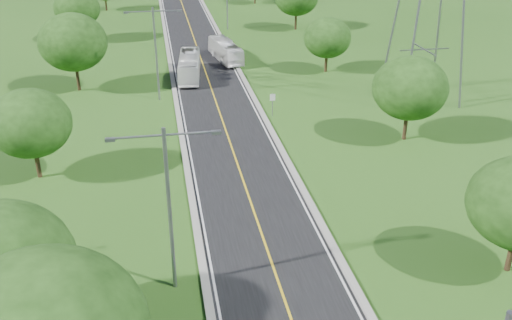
# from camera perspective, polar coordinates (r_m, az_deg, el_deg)

# --- Properties ---
(ground) EXTENTS (260.00, 260.00, 0.00)m
(ground) POSITION_cam_1_polar(r_m,az_deg,el_deg) (78.39, -5.48, 9.88)
(ground) COLOR #264E15
(ground) RESTS_ON ground
(road) EXTENTS (8.00, 150.00, 0.06)m
(road) POSITION_cam_1_polar(r_m,az_deg,el_deg) (84.16, -5.86, 10.98)
(road) COLOR black
(road) RESTS_ON ground
(curb_left) EXTENTS (0.50, 150.00, 0.22)m
(curb_left) POSITION_cam_1_polar(r_m,az_deg,el_deg) (83.94, -8.80, 10.83)
(curb_left) COLOR gray
(curb_left) RESTS_ON ground
(curb_right) EXTENTS (0.50, 150.00, 0.22)m
(curb_right) POSITION_cam_1_polar(r_m,az_deg,el_deg) (84.56, -2.94, 11.20)
(curb_right) COLOR gray
(curb_right) RESTS_ON ground
(speed_limit_sign) EXTENTS (0.55, 0.09, 2.40)m
(speed_limit_sign) POSITION_cam_1_polar(r_m,az_deg,el_deg) (57.81, 1.66, 5.91)
(speed_limit_sign) COLOR slate
(speed_limit_sign) RESTS_ON ground
(streetlight_near_left) EXTENTS (5.90, 0.25, 10.00)m
(streetlight_near_left) POSITION_cam_1_polar(r_m,az_deg,el_deg) (31.16, -8.74, -3.71)
(streetlight_near_left) COLOR slate
(streetlight_near_left) RESTS_ON ground
(streetlight_mid_left) EXTENTS (5.90, 0.25, 10.00)m
(streetlight_mid_left) POSITION_cam_1_polar(r_m,az_deg,el_deg) (62.13, -10.01, 11.13)
(streetlight_mid_left) COLOR slate
(streetlight_mid_left) RESTS_ON ground
(tree_lb) EXTENTS (6.30, 6.30, 7.33)m
(tree_lb) POSITION_cam_1_polar(r_m,az_deg,el_deg) (47.31, -21.64, 3.43)
(tree_lb) COLOR black
(tree_lb) RESTS_ON ground
(tree_lc) EXTENTS (7.56, 7.56, 8.79)m
(tree_lc) POSITION_cam_1_polar(r_m,az_deg,el_deg) (67.66, -17.85, 11.15)
(tree_lc) COLOR black
(tree_lc) RESTS_ON ground
(tree_ld) EXTENTS (6.72, 6.72, 7.82)m
(tree_ld) POSITION_cam_1_polar(r_m,az_deg,el_deg) (91.35, -17.48, 14.30)
(tree_ld) COLOR black
(tree_ld) RESTS_ON ground
(tree_rb) EXTENTS (6.72, 6.72, 7.82)m
(tree_rb) POSITION_cam_1_polar(r_m,az_deg,el_deg) (52.89, 15.15, 6.97)
(tree_rb) COLOR black
(tree_rb) RESTS_ON ground
(tree_rc) EXTENTS (5.88, 5.88, 6.84)m
(tree_rc) POSITION_cam_1_polar(r_m,az_deg,el_deg) (72.46, 7.15, 12.05)
(tree_rc) COLOR black
(tree_rc) RESTS_ON ground
(bus_outbound) EXTENTS (3.76, 9.75, 2.65)m
(bus_outbound) POSITION_cam_1_polar(r_m,az_deg,el_deg) (77.62, -3.07, 10.86)
(bus_outbound) COLOR silver
(bus_outbound) RESTS_ON road
(bus_inbound) EXTENTS (3.43, 10.36, 2.83)m
(bus_inbound) POSITION_cam_1_polar(r_m,az_deg,el_deg) (70.69, -6.68, 9.33)
(bus_inbound) COLOR white
(bus_inbound) RESTS_ON road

